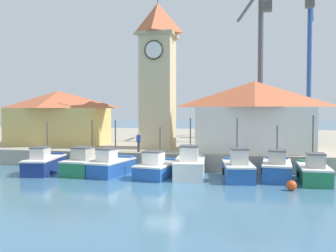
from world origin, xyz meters
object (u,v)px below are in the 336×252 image
at_px(warehouse_left, 59,117).
at_px(fishing_boat_right_inner, 277,169).
at_px(clock_tower, 158,71).
at_px(mooring_buoy, 292,185).
at_px(port_crane_near, 260,83).
at_px(port_crane_far, 309,75).
at_px(fishing_boat_left_outer, 88,164).
at_px(fishing_boat_far_left, 44,163).
at_px(fishing_boat_mid_left, 157,168).
at_px(warehouse_right, 254,115).
at_px(dock_worker_near_tower, 139,142).
at_px(fishing_boat_left_inner, 112,166).
at_px(fishing_boat_mid_right, 238,169).
at_px(fishing_boat_center, 190,166).
at_px(fishing_boat_right_outer, 314,172).

bearing_deg(warehouse_left, fishing_boat_right_inner, -21.42).
bearing_deg(clock_tower, mooring_buoy, -43.63).
xyz_separation_m(fishing_boat_right_inner, warehouse_left, (-20.94, 8.22, 3.38)).
relative_size(fishing_boat_right_inner, port_crane_near, 0.28).
bearing_deg(port_crane_far, fishing_boat_left_outer, -129.90).
bearing_deg(fishing_boat_far_left, fishing_boat_mid_left, -0.89).
bearing_deg(warehouse_right, dock_worker_near_tower, -165.41).
distance_m(fishing_boat_left_inner, port_crane_far, 30.32).
distance_m(clock_tower, port_crane_near, 12.21).
bearing_deg(port_crane_near, dock_worker_near_tower, -131.34).
distance_m(warehouse_left, dock_worker_near_tower, 11.34).
height_order(fishing_boat_left_outer, fishing_boat_right_inner, fishing_boat_left_outer).
xyz_separation_m(fishing_boat_left_outer, warehouse_left, (-6.85, 8.38, 3.41)).
distance_m(fishing_boat_left_outer, clock_tower, 10.94).
relative_size(fishing_boat_far_left, fishing_boat_mid_right, 1.09).
bearing_deg(mooring_buoy, port_crane_near, 94.99).
xyz_separation_m(fishing_boat_mid_right, mooring_buoy, (3.33, -3.09, -0.46)).
bearing_deg(port_crane_far, port_crane_near, -126.26).
bearing_deg(warehouse_right, fishing_boat_right_inner, -74.68).
bearing_deg(warehouse_left, fishing_boat_mid_left, -35.97).
xyz_separation_m(fishing_boat_left_inner, port_crane_far, (17.13, 23.57, 8.37)).
distance_m(fishing_boat_right_inner, port_crane_far, 24.86).
xyz_separation_m(fishing_boat_far_left, fishing_boat_mid_right, (14.83, 0.08, 0.03)).
bearing_deg(dock_worker_near_tower, fishing_boat_mid_left, -57.22).
bearing_deg(fishing_boat_left_inner, fishing_boat_center, 4.47).
bearing_deg(warehouse_left, fishing_boat_left_outer, -50.74).
height_order(mooring_buoy, dock_worker_near_tower, dock_worker_near_tower).
bearing_deg(fishing_boat_right_outer, fishing_boat_center, 177.10).
height_order(fishing_boat_mid_left, fishing_boat_center, fishing_boat_center).
xyz_separation_m(fishing_boat_left_outer, fishing_boat_center, (7.95, -0.10, 0.08)).
xyz_separation_m(fishing_boat_right_inner, warehouse_right, (-1.53, 5.58, 3.64)).
xyz_separation_m(warehouse_left, port_crane_near, (20.00, 6.33, 3.53)).
distance_m(fishing_boat_left_inner, fishing_boat_center, 5.86).
relative_size(fishing_boat_mid_left, warehouse_left, 0.48).
bearing_deg(fishing_boat_mid_left, fishing_boat_left_inner, 177.73).
distance_m(fishing_boat_far_left, mooring_buoy, 18.41).
bearing_deg(fishing_boat_left_inner, fishing_boat_mid_right, 0.48).
xyz_separation_m(fishing_boat_right_inner, fishing_boat_right_outer, (2.36, -0.69, -0.04)).
bearing_deg(dock_worker_near_tower, fishing_boat_center, -34.78).
bearing_deg(fishing_boat_right_inner, fishing_boat_left_inner, -176.60).
xyz_separation_m(fishing_boat_left_inner, fishing_boat_center, (5.84, 0.46, 0.09)).
relative_size(fishing_boat_left_inner, fishing_boat_right_inner, 1.00).
distance_m(fishing_boat_right_outer, clock_tower, 16.42).
height_order(fishing_boat_left_outer, port_crane_far, port_crane_far).
height_order(fishing_boat_far_left, warehouse_left, warehouse_left).
height_order(fishing_boat_mid_left, fishing_boat_right_outer, fishing_boat_right_outer).
xyz_separation_m(fishing_boat_mid_right, port_crane_near, (1.73, 15.18, 6.90)).
bearing_deg(clock_tower, fishing_boat_right_outer, -30.18).
height_order(warehouse_left, mooring_buoy, warehouse_left).
xyz_separation_m(fishing_boat_left_outer, dock_worker_near_tower, (3.09, 3.28, 1.47)).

